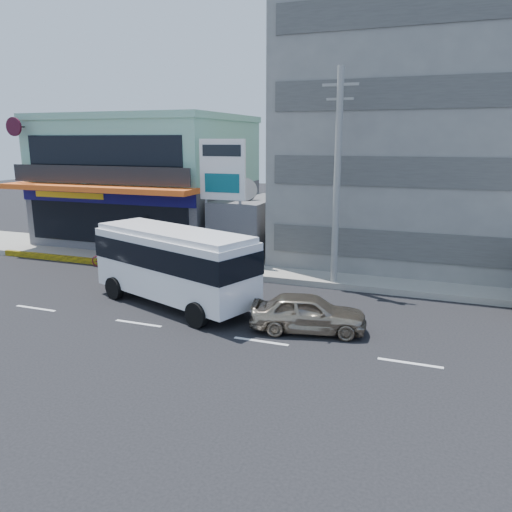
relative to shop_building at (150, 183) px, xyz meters
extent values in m
plane|color=black|center=(8.00, -13.95, -4.00)|extent=(120.00, 120.00, 0.00)
cube|color=gray|center=(13.00, -4.45, -3.85)|extent=(70.00, 5.00, 0.30)
cube|color=#414246|center=(0.00, 0.05, -2.00)|extent=(12.00, 10.00, 4.00)
cube|color=#86BEA0|center=(0.00, 0.05, 2.00)|extent=(12.00, 10.00, 4.00)
cube|color=#ED5A1B|center=(0.00, -5.75, 0.15)|extent=(12.40, 1.80, 0.30)
cube|color=#0E0B52|center=(0.00, -5.00, -0.40)|extent=(12.00, 0.12, 0.80)
cube|color=black|center=(0.00, -4.97, -1.90)|extent=(11.00, 0.06, 2.60)
cube|color=gray|center=(18.00, 1.05, 3.00)|extent=(16.00, 12.00, 14.00)
cube|color=#414246|center=(8.00, -1.95, -2.25)|extent=(3.00, 6.00, 3.50)
cylinder|color=slate|center=(8.00, -2.95, -0.42)|extent=(1.50, 1.50, 0.15)
cylinder|color=gray|center=(6.50, -4.75, -0.75)|extent=(0.16, 0.16, 6.50)
cylinder|color=gray|center=(8.50, -4.75, -0.75)|extent=(0.16, 0.16, 6.50)
cube|color=white|center=(7.50, -4.75, 1.30)|extent=(2.60, 0.18, 3.20)
cylinder|color=#999993|center=(14.00, -6.55, 1.00)|extent=(0.30, 0.30, 10.00)
cube|color=#999993|center=(14.00, -6.55, 5.20)|extent=(1.60, 0.12, 0.12)
cube|color=#999993|center=(14.00, -6.55, 4.60)|extent=(1.20, 0.10, 0.10)
cube|color=white|center=(8.23, -11.48, -2.23)|extent=(8.07, 4.94, 2.53)
cube|color=black|center=(8.23, -11.48, -1.74)|extent=(8.15, 5.01, 0.94)
cube|color=white|center=(8.23, -11.48, -0.86)|extent=(7.79, 4.66, 0.22)
cylinder|color=black|center=(5.33, -11.71, -3.50)|extent=(1.04, 0.63, 0.99)
cylinder|color=black|center=(6.17, -9.43, -3.50)|extent=(1.04, 0.63, 0.99)
cylinder|color=black|center=(10.29, -13.53, -3.50)|extent=(1.04, 0.63, 0.99)
cylinder|color=black|center=(11.13, -11.26, -3.50)|extent=(1.04, 0.63, 0.99)
imported|color=gray|center=(14.29, -12.45, -3.28)|extent=(4.47, 2.52, 1.43)
imported|color=#520B16|center=(1.53, -7.15, -3.53)|extent=(1.87, 0.89, 0.94)
imported|color=#66594C|center=(1.53, -7.15, -2.56)|extent=(0.50, 0.69, 1.73)
camera|label=1|loc=(18.49, -29.25, 2.89)|focal=35.00mm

